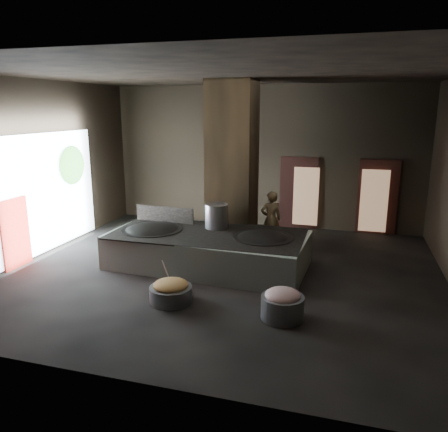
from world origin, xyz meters
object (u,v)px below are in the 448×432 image
(wok_right, at_px, (263,240))
(stock_pot, at_px, (216,216))
(hearth_platform, at_px, (208,250))
(cook, at_px, (271,220))
(wok_left, at_px, (152,232))
(veg_basin, at_px, (171,294))
(meat_basin, at_px, (282,307))

(wok_right, xyz_separation_m, stock_pot, (-1.30, 0.50, 0.38))
(hearth_platform, relative_size, cook, 2.97)
(wok_left, distance_m, stock_pot, 1.66)
(veg_basin, bearing_deg, stock_pot, 87.45)
(hearth_platform, xyz_separation_m, meat_basin, (2.19, -2.25, -0.19))
(wok_left, xyz_separation_m, cook, (2.66, 1.93, 0.05))
(hearth_platform, distance_m, cook, 2.27)
(wok_left, xyz_separation_m, wok_right, (2.80, 0.10, 0.00))
(cook, relative_size, veg_basin, 1.86)
(wok_right, height_order, veg_basin, wok_right)
(wok_left, distance_m, veg_basin, 2.58)
(wok_right, distance_m, veg_basin, 2.68)
(hearth_platform, distance_m, meat_basin, 3.14)
(veg_basin, relative_size, meat_basin, 1.08)
(veg_basin, bearing_deg, cook, 72.40)
(wok_left, relative_size, meat_basin, 1.88)
(cook, relative_size, meat_basin, 2.01)
(wok_right, height_order, stock_pot, stock_pot)
(wok_left, relative_size, cook, 0.93)
(stock_pot, xyz_separation_m, meat_basin, (2.14, -2.80, -0.91))
(wok_left, height_order, veg_basin, wok_left)
(hearth_platform, bearing_deg, meat_basin, -42.72)
(veg_basin, bearing_deg, meat_basin, -2.48)
(meat_basin, bearing_deg, wok_left, 148.87)
(wok_left, bearing_deg, cook, 35.98)
(veg_basin, bearing_deg, hearth_platform, 88.13)
(stock_pot, height_order, cook, cook)
(wok_right, relative_size, meat_basin, 1.75)
(hearth_platform, bearing_deg, veg_basin, -88.81)
(veg_basin, xyz_separation_m, meat_basin, (2.26, -0.10, 0.06))
(cook, bearing_deg, veg_basin, 47.71)
(stock_pot, relative_size, veg_basin, 0.72)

